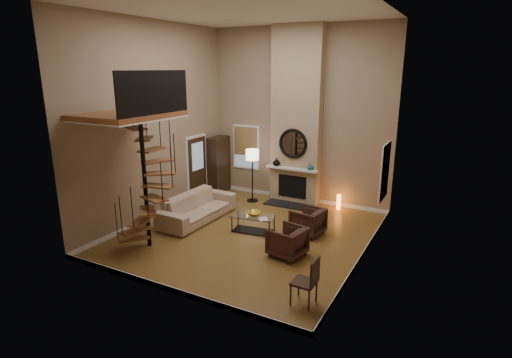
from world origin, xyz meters
The scene contains 33 objects.
ground centered at (0.00, 0.00, -0.01)m, with size 6.00×6.50×0.01m, color olive.
back_wall centered at (0.00, 3.25, 2.75)m, with size 6.00×0.02×5.50m, color #9A8063.
front_wall centered at (0.00, -3.25, 2.75)m, with size 6.00×0.02×5.50m, color #9A8063.
left_wall centered at (-3.00, 0.00, 2.75)m, with size 0.02×6.50×5.50m, color #9A8063.
right_wall centered at (3.00, 0.00, 2.75)m, with size 0.02×6.50×5.50m, color #9A8063.
ceiling centered at (0.00, 0.00, 5.50)m, with size 6.00×6.50×0.01m, color silver.
baseboard_back centered at (0.00, 3.24, 0.06)m, with size 6.00×0.02×0.12m, color white.
baseboard_front centered at (0.00, -3.24, 0.06)m, with size 6.00×0.02×0.12m, color white.
baseboard_left centered at (-2.99, 0.00, 0.06)m, with size 0.02×6.50×0.12m, color white.
baseboard_right centered at (2.99, 0.00, 0.06)m, with size 0.02×6.50×0.12m, color white.
chimney_breast centered at (0.00, 3.06, 2.75)m, with size 1.60×0.38×5.50m, color tan.
hearth centered at (0.00, 2.57, 0.02)m, with size 1.50×0.60×0.04m, color black.
firebox centered at (0.00, 2.86, 0.55)m, with size 0.95×0.02×0.72m, color black.
mantel centered at (0.00, 2.78, 1.15)m, with size 1.70×0.18×0.06m, color white.
mirror_frame centered at (0.00, 2.84, 1.95)m, with size 0.94×0.94×0.10m, color black.
mirror_disc centered at (0.00, 2.85, 1.95)m, with size 0.80×0.80×0.01m, color white.
vase_left centered at (-0.55, 2.82, 1.30)m, with size 0.24×0.24×0.25m, color black.
vase_right centered at (0.60, 2.82, 1.28)m, with size 0.20×0.20×0.21m, color #1A5B5B.
window_back centered at (-1.90, 3.22, 1.62)m, with size 1.02×0.06×1.52m.
window_right centered at (2.97, 2.00, 1.63)m, with size 0.06×1.02×1.52m.
entry_door centered at (-2.95, 1.80, 1.05)m, with size 0.10×1.05×2.16m.
loft centered at (-2.04, -1.80, 3.24)m, with size 1.70×2.20×1.09m.
spiral_stair centered at (-1.78, -1.79, 1.78)m, with size 1.47×1.47×4.06m.
hutch centered at (-2.75, 2.78, 0.95)m, with size 0.42×0.89×1.99m, color #311F10.
sofa centered at (-1.79, 0.19, 0.40)m, with size 2.56×1.00×0.75m, color tan.
armchair_near centered at (1.44, 0.70, 0.35)m, with size 0.75×0.77×0.70m, color #3E251C.
armchair_far centered at (1.48, -0.72, 0.35)m, with size 0.75×0.77×0.70m, color #3E251C.
coffee_table centered at (0.03, 0.17, 0.28)m, with size 1.23×0.75×0.44m.
bowl centered at (0.03, 0.22, 0.50)m, with size 0.38×0.38×0.09m, color gold.
book centered at (0.38, 0.02, 0.46)m, with size 0.22×0.29×0.03m, color gray.
floor_lamp centered at (-1.22, 2.43, 1.41)m, with size 0.42×0.42×1.73m.
accent_lamp centered at (1.53, 2.93, 0.25)m, with size 0.13×0.13×0.46m, color orange.
side_chair centered at (2.58, -2.39, 0.53)m, with size 0.44×0.43×0.93m.
Camera 1 is at (4.83, -8.62, 4.23)m, focal length 28.27 mm.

